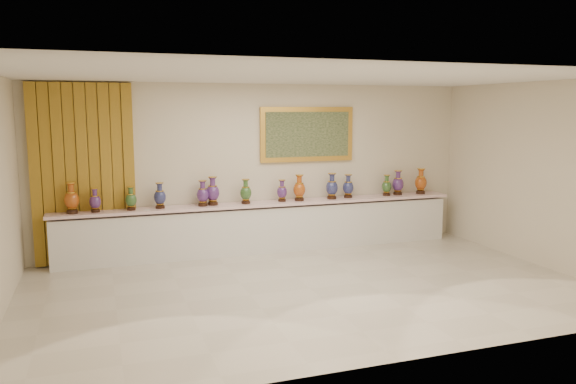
# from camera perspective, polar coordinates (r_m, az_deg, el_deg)

# --- Properties ---
(ground) EXTENTS (8.00, 8.00, 0.00)m
(ground) POSITION_cam_1_polar(r_m,az_deg,el_deg) (8.18, 2.25, -9.77)
(ground) COLOR beige
(ground) RESTS_ON ground
(room) EXTENTS (8.00, 8.00, 8.00)m
(room) POSITION_cam_1_polar(r_m,az_deg,el_deg) (9.74, -16.40, 2.44)
(room) COLOR beige
(room) RESTS_ON ground
(counter) EXTENTS (7.28, 0.48, 0.90)m
(counter) POSITION_cam_1_polar(r_m,az_deg,el_deg) (10.14, -2.36, -3.63)
(counter) COLOR white
(counter) RESTS_ON ground
(vase_0) EXTENTS (0.28, 0.28, 0.50)m
(vase_0) POSITION_cam_1_polar(r_m,az_deg,el_deg) (9.58, -21.12, -0.71)
(vase_0) COLOR #331A0E
(vase_0) RESTS_ON counter
(vase_1) EXTENTS (0.21, 0.21, 0.39)m
(vase_1) POSITION_cam_1_polar(r_m,az_deg,el_deg) (9.58, -19.00, -0.91)
(vase_1) COLOR #331A0E
(vase_1) RESTS_ON counter
(vase_2) EXTENTS (0.24, 0.24, 0.40)m
(vase_2) POSITION_cam_1_polar(r_m,az_deg,el_deg) (9.59, -15.66, -0.75)
(vase_2) COLOR #331A0E
(vase_2) RESTS_ON counter
(vase_3) EXTENTS (0.21, 0.21, 0.44)m
(vase_3) POSITION_cam_1_polar(r_m,az_deg,el_deg) (9.65, -12.89, -0.48)
(vase_3) COLOR #331A0E
(vase_3) RESTS_ON counter
(vase_4) EXTENTS (0.23, 0.23, 0.45)m
(vase_4) POSITION_cam_1_polar(r_m,az_deg,el_deg) (9.74, -8.66, -0.26)
(vase_4) COLOR #331A0E
(vase_4) RESTS_ON counter
(vase_5) EXTENTS (0.27, 0.27, 0.50)m
(vase_5) POSITION_cam_1_polar(r_m,az_deg,el_deg) (9.80, -7.65, -0.04)
(vase_5) COLOR #331A0E
(vase_5) RESTS_ON counter
(vase_6) EXTENTS (0.26, 0.26, 0.44)m
(vase_6) POSITION_cam_1_polar(r_m,az_deg,el_deg) (9.89, -4.31, -0.07)
(vase_6) COLOR #331A0E
(vase_6) RESTS_ON counter
(vase_7) EXTENTS (0.24, 0.24, 0.40)m
(vase_7) POSITION_cam_1_polar(r_m,az_deg,el_deg) (10.11, -0.62, 0.03)
(vase_7) COLOR #331A0E
(vase_7) RESTS_ON counter
(vase_8) EXTENTS (0.27, 0.27, 0.48)m
(vase_8) POSITION_cam_1_polar(r_m,az_deg,el_deg) (10.18, 1.16, 0.30)
(vase_8) COLOR #331A0E
(vase_8) RESTS_ON counter
(vase_9) EXTENTS (0.29, 0.29, 0.48)m
(vase_9) POSITION_cam_1_polar(r_m,az_deg,el_deg) (10.41, 4.48, 0.47)
(vase_9) COLOR #331A0E
(vase_9) RESTS_ON counter
(vase_10) EXTENTS (0.26, 0.26, 0.44)m
(vase_10) POSITION_cam_1_polar(r_m,az_deg,el_deg) (10.60, 6.13, 0.48)
(vase_10) COLOR #331A0E
(vase_10) RESTS_ON counter
(vase_11) EXTENTS (0.22, 0.22, 0.40)m
(vase_11) POSITION_cam_1_polar(r_m,az_deg,el_deg) (10.96, 9.99, 0.58)
(vase_11) COLOR #331A0E
(vase_11) RESTS_ON counter
(vase_12) EXTENTS (0.25, 0.25, 0.48)m
(vase_12) POSITION_cam_1_polar(r_m,az_deg,el_deg) (11.10, 11.11, 0.82)
(vase_12) COLOR #331A0E
(vase_12) RESTS_ON counter
(vase_13) EXTENTS (0.24, 0.24, 0.50)m
(vase_13) POSITION_cam_1_polar(r_m,az_deg,el_deg) (11.34, 13.34, 0.96)
(vase_13) COLOR #331A0E
(vase_13) RESTS_ON counter
(label_card) EXTENTS (0.10, 0.06, 0.00)m
(label_card) POSITION_cam_1_polar(r_m,az_deg,el_deg) (9.55, -14.15, -1.79)
(label_card) COLOR white
(label_card) RESTS_ON counter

